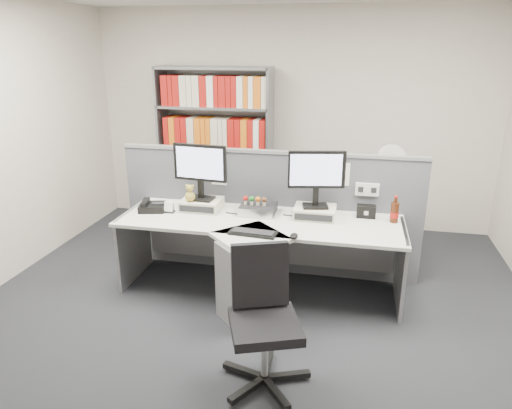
% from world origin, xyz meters
% --- Properties ---
extents(ground, '(5.50, 5.50, 0.00)m').
position_xyz_m(ground, '(0.00, 0.00, 0.00)').
color(ground, '#2A2D32').
rests_on(ground, ground).
extents(room_shell, '(5.04, 5.54, 2.72)m').
position_xyz_m(room_shell, '(0.00, 0.00, 1.79)').
color(room_shell, beige).
rests_on(room_shell, ground).
extents(partition, '(3.00, 0.08, 1.27)m').
position_xyz_m(partition, '(0.00, 1.25, 0.65)').
color(partition, '#53555E').
rests_on(partition, ground).
extents(desk, '(2.60, 1.20, 0.72)m').
position_xyz_m(desk, '(0.00, 0.60, 0.46)').
color(desk, silver).
rests_on(desk, ground).
extents(monitor_riser_left, '(0.38, 0.31, 0.10)m').
position_xyz_m(monitor_riser_left, '(-0.61, 0.98, 0.77)').
color(monitor_riser_left, beige).
rests_on(monitor_riser_left, desk).
extents(monitor_riser_right, '(0.38, 0.31, 0.10)m').
position_xyz_m(monitor_riser_right, '(0.49, 0.98, 0.77)').
color(monitor_riser_right, beige).
rests_on(monitor_riser_right, desk).
extents(monitor_left, '(0.53, 0.19, 0.54)m').
position_xyz_m(monitor_left, '(-0.61, 0.98, 1.14)').
color(monitor_left, black).
rests_on(monitor_left, monitor_riser_left).
extents(monitor_right, '(0.51, 0.21, 0.53)m').
position_xyz_m(monitor_right, '(0.49, 0.98, 1.13)').
color(monitor_right, black).
rests_on(monitor_right, monitor_riser_right).
extents(desktop_pc, '(0.33, 0.29, 0.09)m').
position_xyz_m(desktop_pc, '(-0.05, 0.98, 0.76)').
color(desktop_pc, black).
rests_on(desktop_pc, desk).
extents(figurines, '(0.23, 0.05, 0.09)m').
position_xyz_m(figurines, '(-0.08, 0.96, 0.86)').
color(figurines, beige).
rests_on(figurines, desktop_pc).
extents(keyboard, '(0.41, 0.19, 0.03)m').
position_xyz_m(keyboard, '(0.02, 0.45, 0.73)').
color(keyboard, black).
rests_on(keyboard, desk).
extents(mouse, '(0.07, 0.11, 0.04)m').
position_xyz_m(mouse, '(0.37, 0.44, 0.74)').
color(mouse, black).
rests_on(mouse, desk).
extents(desk_phone, '(0.29, 0.27, 0.10)m').
position_xyz_m(desk_phone, '(-1.07, 0.84, 0.76)').
color(desk_phone, black).
rests_on(desk_phone, desk).
extents(desk_calendar, '(0.09, 0.07, 0.11)m').
position_xyz_m(desk_calendar, '(-0.88, 0.82, 0.77)').
color(desk_calendar, black).
rests_on(desk_calendar, desk).
extents(plush_toy, '(0.10, 0.10, 0.17)m').
position_xyz_m(plush_toy, '(-0.70, 0.90, 0.89)').
color(plush_toy, olive).
rests_on(plush_toy, monitor_riser_left).
extents(speaker, '(0.17, 0.10, 0.12)m').
position_xyz_m(speaker, '(0.95, 1.08, 0.78)').
color(speaker, black).
rests_on(speaker, desk).
extents(cola_bottle, '(0.08, 0.08, 0.25)m').
position_xyz_m(cola_bottle, '(1.20, 1.00, 0.81)').
color(cola_bottle, '#3F190A').
rests_on(cola_bottle, desk).
extents(shelving_unit, '(1.41, 0.40, 2.00)m').
position_xyz_m(shelving_unit, '(-0.90, 2.44, 0.98)').
color(shelving_unit, slate).
rests_on(shelving_unit, ground).
extents(filing_cabinet, '(0.45, 0.61, 0.70)m').
position_xyz_m(filing_cabinet, '(1.20, 1.99, 0.35)').
color(filing_cabinet, slate).
rests_on(filing_cabinet, ground).
extents(desk_fan, '(0.32, 0.19, 0.53)m').
position_xyz_m(desk_fan, '(1.20, 1.99, 1.03)').
color(desk_fan, white).
rests_on(desk_fan, filing_cabinet).
extents(office_chair, '(0.63, 0.62, 0.95)m').
position_xyz_m(office_chair, '(0.27, -0.41, 0.51)').
color(office_chair, silver).
rests_on(office_chair, ground).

